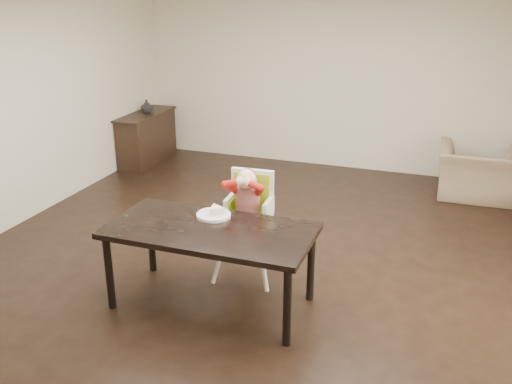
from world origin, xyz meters
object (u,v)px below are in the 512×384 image
Objects in this scene: armchair at (480,164)px; sideboard at (147,138)px; high_chair at (248,200)px; dining_table at (210,236)px.

sideboard is (-4.98, -0.10, -0.06)m from armchair.
high_chair is 3.73m from armchair.
high_chair is at bearing 53.20° from armchair.
high_chair is 4.08m from sideboard.
armchair reaches higher than dining_table.
sideboard is at bearing 127.18° from dining_table.
armchair is 0.84× the size of sideboard.
high_chair reaches higher than armchair.
dining_table is 0.67m from high_chair.
armchair reaches higher than sideboard.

